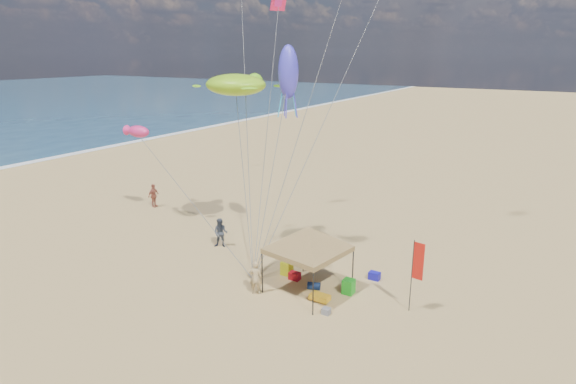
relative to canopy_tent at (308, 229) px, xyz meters
name	(u,v)px	position (x,y,z in m)	size (l,w,h in m)	color
ground	(256,287)	(-2.33, -0.93, -3.11)	(280.00, 280.00, 0.00)	tan
canopy_tent	(308,229)	(0.00, 0.00, 0.00)	(5.97, 5.97, 3.73)	black
feather_flag	(416,266)	(4.81, 0.72, -0.92)	(0.50, 0.10, 3.30)	black
cooler_red	(295,276)	(-1.13, 0.73, -2.92)	(0.54, 0.38, 0.38)	#AA0D18
cooler_blue	(374,276)	(2.25, 2.78, -2.92)	(0.54, 0.38, 0.38)	#1713A0
bag_navy	(314,286)	(0.17, 0.31, -2.93)	(0.36, 0.36, 0.60)	#0E1C3D
bag_orange	(318,254)	(-1.37, 3.65, -2.93)	(0.36, 0.36, 0.60)	orange
chair_green	(349,286)	(1.73, 0.82, -2.76)	(0.50, 0.50, 0.70)	#1B981B
chair_yellow	(287,268)	(-1.76, 1.02, -2.76)	(0.50, 0.50, 0.70)	#CBD517
crate_grey	(326,311)	(1.67, -1.38, -2.97)	(0.34, 0.30, 0.28)	slate
beach_cart	(320,297)	(0.93, -0.53, -2.91)	(0.90, 0.50, 0.24)	gold
person_near_a	(256,277)	(-1.97, -1.42, -2.29)	(0.59, 0.39, 1.63)	tan
person_near_b	(221,233)	(-6.84, 2.08, -2.25)	(0.84, 0.65, 1.73)	#323945
person_near_c	(317,254)	(-0.83, 2.48, -2.32)	(1.01, 0.58, 1.57)	white
person_far_a	(154,196)	(-15.71, 5.42, -2.25)	(1.00, 0.42, 1.71)	#A95641
turtle_kite	(236,85)	(-5.67, 2.36, 6.09)	(3.34, 2.67, 1.11)	#84C81A
fish_kite	(139,131)	(-14.04, 3.09, 2.87)	(1.70, 0.85, 0.75)	#D5276E
squid_kite	(288,72)	(-3.05, 3.31, 6.75)	(1.03, 1.03, 2.67)	#403AD7
stunt_kite_pink	(278,3)	(-9.63, 12.86, 11.08)	(1.14, 0.04, 1.14)	#FA1C58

